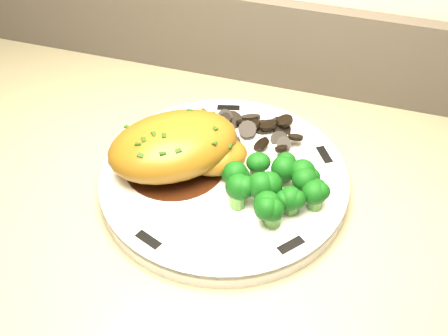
# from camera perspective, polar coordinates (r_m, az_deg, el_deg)

# --- Properties ---
(plate) EXTENTS (0.35, 0.35, 0.02)m
(plate) POSITION_cam_1_polar(r_m,az_deg,el_deg) (0.62, 0.00, -1.27)
(plate) COLOR white
(plate) RESTS_ON counter
(rim_accent_0) EXTENTS (0.02, 0.03, 0.00)m
(rim_accent_0) POSITION_cam_1_polar(r_m,az_deg,el_deg) (0.65, 10.15, 1.32)
(rim_accent_0) COLOR black
(rim_accent_0) RESTS_ON plate
(rim_accent_1) EXTENTS (0.03, 0.02, 0.00)m
(rim_accent_1) POSITION_cam_1_polar(r_m,az_deg,el_deg) (0.71, 0.46, 6.12)
(rim_accent_1) COLOR black
(rim_accent_1) RESTS_ON plate
(rim_accent_2) EXTENTS (0.01, 0.03, 0.00)m
(rim_accent_2) POSITION_cam_1_polar(r_m,az_deg,el_deg) (0.66, -9.73, 1.95)
(rim_accent_2) COLOR black
(rim_accent_2) RESTS_ON plate
(rim_accent_3) EXTENTS (0.03, 0.02, 0.00)m
(rim_accent_3) POSITION_cam_1_polar(r_m,az_deg,el_deg) (0.56, -7.69, -7.26)
(rim_accent_3) COLOR black
(rim_accent_3) RESTS_ON plate
(rim_accent_4) EXTENTS (0.03, 0.03, 0.00)m
(rim_accent_4) POSITION_cam_1_polar(r_m,az_deg,el_deg) (0.55, 6.81, -7.81)
(rim_accent_4) COLOR black
(rim_accent_4) RESTS_ON plate
(gravy_pool) EXTENTS (0.11, 0.11, 0.00)m
(gravy_pool) POSITION_cam_1_polar(r_m,az_deg,el_deg) (0.63, -4.99, 0.37)
(gravy_pool) COLOR black
(gravy_pool) RESTS_ON plate
(chicken_breast) EXTENTS (0.18, 0.17, 0.06)m
(chicken_breast) POSITION_cam_1_polar(r_m,az_deg,el_deg) (0.61, -4.62, 2.15)
(chicken_breast) COLOR #8B5E18
(chicken_breast) RESTS_ON plate
(mushroom_pile) EXTENTS (0.09, 0.07, 0.03)m
(mushroom_pile) POSITION_cam_1_polar(r_m,az_deg,el_deg) (0.66, 3.39, 3.43)
(mushroom_pile) COLOR black
(mushroom_pile) RESTS_ON plate
(broccoli_florets) EXTENTS (0.11, 0.09, 0.04)m
(broccoli_florets) POSITION_cam_1_polar(r_m,az_deg,el_deg) (0.58, 5.10, -1.68)
(broccoli_florets) COLOR #57933E
(broccoli_florets) RESTS_ON plate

